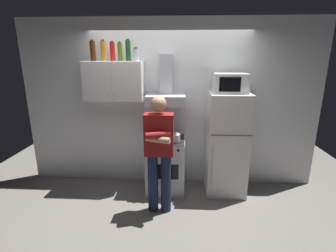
{
  "coord_description": "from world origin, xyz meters",
  "views": [
    {
      "loc": [
        0.19,
        -3.45,
        2.12
      ],
      "look_at": [
        0.0,
        0.0,
        1.15
      ],
      "focal_mm": 26.66,
      "sensor_mm": 36.0,
      "label": 1
    }
  ],
  "objects": [
    {
      "name": "person_standing",
      "position": [
        -0.1,
        -0.36,
        0.9
      ],
      "size": [
        0.38,
        0.33,
        1.64
      ],
      "color": "#192342",
      "rests_on": "ground_plane"
    },
    {
      "name": "bottle_liquor_amber",
      "position": [
        -0.99,
        0.39,
        2.2
      ],
      "size": [
        0.08,
        0.08,
        0.31
      ],
      "color": "#B7721E",
      "rests_on": "upper_cabinet"
    },
    {
      "name": "ground_plane",
      "position": [
        0.0,
        0.0,
        0.0
      ],
      "size": [
        7.0,
        7.0,
        0.0
      ],
      "primitive_type": "plane",
      "color": "slate"
    },
    {
      "name": "upper_cabinet",
      "position": [
        -0.85,
        0.37,
        1.75
      ],
      "size": [
        0.9,
        0.37,
        0.6
      ],
      "color": "silver"
    },
    {
      "name": "range_hood",
      "position": [
        -0.05,
        0.38,
        1.6
      ],
      "size": [
        0.6,
        0.44,
        0.75
      ],
      "color": "#B7BABF"
    },
    {
      "name": "microwave",
      "position": [
        0.9,
        0.27,
        1.74
      ],
      "size": [
        0.48,
        0.37,
        0.28
      ],
      "color": "silver",
      "rests_on": "refrigerator"
    },
    {
      "name": "back_wall_tiled",
      "position": [
        0.0,
        0.6,
        1.35
      ],
      "size": [
        4.8,
        0.1,
        2.7
      ],
      "primitive_type": "cube",
      "color": "white",
      "rests_on": "ground_plane"
    },
    {
      "name": "bottle_soda_red",
      "position": [
        -0.84,
        0.34,
        2.19
      ],
      "size": [
        0.07,
        0.07,
        0.29
      ],
      "color": "red",
      "rests_on": "upper_cabinet"
    },
    {
      "name": "bottle_olive_oil",
      "position": [
        -0.74,
        0.39,
        2.18
      ],
      "size": [
        0.07,
        0.07,
        0.28
      ],
      "color": "#4C6B19",
      "rests_on": "upper_cabinet"
    },
    {
      "name": "refrigerator",
      "position": [
        0.9,
        0.25,
        0.8
      ],
      "size": [
        0.6,
        0.62,
        1.6
      ],
      "color": "silver",
      "rests_on": "ground_plane"
    },
    {
      "name": "bottle_canister_steel",
      "position": [
        -0.5,
        0.36,
        2.14
      ],
      "size": [
        0.09,
        0.09,
        0.19
      ],
      "color": "#B2B5BA",
      "rests_on": "upper_cabinet"
    },
    {
      "name": "cooking_pot",
      "position": [
        0.08,
        0.13,
        0.93
      ],
      "size": [
        0.3,
        0.2,
        0.11
      ],
      "color": "#B7BABF",
      "rests_on": "stove_oven"
    },
    {
      "name": "bottle_wine_green",
      "position": [
        -0.62,
        0.4,
        2.2
      ],
      "size": [
        0.08,
        0.08,
        0.31
      ],
      "color": "#19471E",
      "rests_on": "upper_cabinet"
    },
    {
      "name": "stove_oven",
      "position": [
        -0.05,
        0.25,
        0.43
      ],
      "size": [
        0.6,
        0.62,
        0.87
      ],
      "color": "silver",
      "rests_on": "ground_plane"
    },
    {
      "name": "bottle_rum_dark",
      "position": [
        -1.14,
        0.34,
        2.19
      ],
      "size": [
        0.08,
        0.08,
        0.3
      ],
      "color": "#47230F",
      "rests_on": "upper_cabinet"
    }
  ]
}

